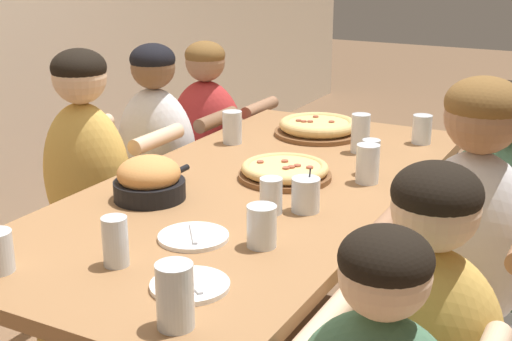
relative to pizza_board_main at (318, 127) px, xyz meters
The scene contains 21 objects.
dining_table 0.68m from the pizza_board_main, behind, with size 1.96×0.93×0.78m.
pizza_board_main is the anchor object (origin of this frame).
pizza_board_second 0.58m from the pizza_board_main, 167.77° to the right, with size 0.31×0.31×0.05m.
skillet_bowl 0.95m from the pizza_board_main, behind, with size 0.32×0.22×0.14m.
empty_plate_a 1.40m from the pizza_board_main, 168.77° to the right, with size 0.18×0.18×0.02m.
empty_plate_b 1.14m from the pizza_board_main, behind, with size 0.19×0.19×0.02m.
cocktail_glass_blue 0.86m from the pizza_board_main, 159.19° to the right, with size 0.08×0.08×0.13m.
drinking_glass_a 1.13m from the pizza_board_main, 164.13° to the right, with size 0.08×0.08×0.11m.
drinking_glass_b 0.89m from the pizza_board_main, 165.50° to the right, with size 0.07×0.07×0.11m.
drinking_glass_c 1.57m from the pizza_board_main, 167.42° to the right, with size 0.08×0.08×0.14m.
drinking_glass_d 0.37m from the pizza_board_main, 137.15° to the left, with size 0.08×0.08×0.13m.
drinking_glass_e 0.28m from the pizza_board_main, 122.90° to the right, with size 0.07×0.07×0.15m.
drinking_glass_g 0.52m from the pizza_board_main, 137.00° to the right, with size 0.06×0.06×0.12m.
drinking_glass_h 1.35m from the pizza_board_main, behind, with size 0.06×0.06×0.12m.
drinking_glass_i 0.60m from the pizza_board_main, 141.43° to the right, with size 0.08×0.08×0.13m.
drinking_glass_j 0.41m from the pizza_board_main, 79.20° to the right, with size 0.07×0.07×0.11m.
diner_far_midright 0.73m from the pizza_board_main, 113.37° to the left, with size 0.51×0.40×1.15m.
diner_far_center 0.97m from the pizza_board_main, 138.70° to the left, with size 0.51×0.40×1.18m.
diner_far_right 0.70m from the pizza_board_main, 77.94° to the left, with size 0.51×0.40×1.11m.
diner_near_center 1.02m from the pizza_board_main, 130.43° to the right, with size 0.51×0.40×1.19m.
diner_near_midright 0.86m from the pizza_board_main, 111.07° to the right, with size 0.51×0.40×1.12m.
Camera 1 is at (-1.92, -1.02, 1.54)m, focal length 50.00 mm.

